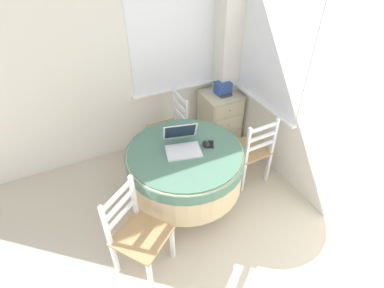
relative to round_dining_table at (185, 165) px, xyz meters
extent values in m
cube|color=white|center=(-0.84, 1.26, 0.72)|extent=(4.18, 0.06, 2.55)
cube|color=white|center=(0.43, 1.23, 0.94)|extent=(1.10, 0.01, 1.42)
cube|color=white|center=(0.43, 1.20, 0.22)|extent=(1.18, 0.07, 0.02)
cube|color=white|center=(1.25, 0.40, 0.94)|extent=(0.01, 1.10, 1.42)
cube|color=white|center=(1.22, 0.40, 0.22)|extent=(0.07, 1.18, 0.02)
cube|color=white|center=(1.12, 1.09, 0.72)|extent=(0.28, 0.28, 2.55)
cylinder|color=#4C3D2D|center=(0.00, 0.00, -0.54)|extent=(0.36, 0.36, 0.03)
cylinder|color=#4C3D2D|center=(0.00, 0.00, -0.17)|extent=(0.11, 0.11, 0.70)
cylinder|color=#CCB284|center=(0.00, 0.00, -0.03)|extent=(1.17, 1.17, 0.42)
cylinder|color=#4C7560|center=(0.00, 0.00, 0.12)|extent=(1.20, 1.20, 0.11)
cylinder|color=#4C7560|center=(0.00, 0.00, 0.18)|extent=(1.14, 1.14, 0.02)
cube|color=silver|center=(-0.02, -0.01, 0.20)|extent=(0.39, 0.31, 0.02)
cube|color=silver|center=(-0.02, 0.00, 0.21)|extent=(0.32, 0.21, 0.00)
cube|color=silver|center=(0.02, 0.16, 0.32)|extent=(0.36, 0.19, 0.22)
cube|color=#192338|center=(0.02, 0.15, 0.32)|extent=(0.32, 0.16, 0.19)
ellipsoid|color=black|center=(0.22, -0.03, 0.22)|extent=(0.07, 0.10, 0.05)
cube|color=black|center=(0.28, -0.03, 0.20)|extent=(0.10, 0.13, 0.01)
cube|color=black|center=(0.28, -0.03, 0.20)|extent=(0.08, 0.09, 0.00)
cube|color=#A87F51|center=(0.14, 0.83, -0.13)|extent=(0.42, 0.42, 0.02)
cube|color=silver|center=(-0.05, 1.01, -0.34)|extent=(0.03, 0.03, 0.42)
cube|color=silver|center=(-0.05, 0.65, -0.34)|extent=(0.03, 0.03, 0.42)
cube|color=silver|center=(0.32, 1.01, -0.34)|extent=(0.03, 0.03, 0.42)
cube|color=silver|center=(0.32, 0.65, -0.34)|extent=(0.03, 0.03, 0.42)
cube|color=silver|center=(0.32, 1.01, 0.11)|extent=(0.03, 0.03, 0.46)
cube|color=silver|center=(0.32, 0.65, 0.11)|extent=(0.03, 0.03, 0.46)
cube|color=silver|center=(0.32, 0.83, 0.29)|extent=(0.02, 0.36, 0.04)
cube|color=silver|center=(0.32, 0.83, 0.17)|extent=(0.02, 0.36, 0.04)
cube|color=silver|center=(0.32, 0.83, 0.05)|extent=(0.02, 0.36, 0.04)
cube|color=#A87F51|center=(0.84, 0.07, -0.13)|extent=(0.43, 0.44, 0.02)
cube|color=silver|center=(1.01, 0.26, -0.34)|extent=(0.04, 0.04, 0.42)
cube|color=silver|center=(0.65, 0.24, -0.34)|extent=(0.04, 0.04, 0.42)
cube|color=silver|center=(1.03, -0.11, -0.34)|extent=(0.04, 0.04, 0.42)
cube|color=silver|center=(0.67, -0.13, -0.34)|extent=(0.04, 0.04, 0.42)
cube|color=silver|center=(1.03, -0.11, 0.11)|extent=(0.03, 0.03, 0.46)
cube|color=silver|center=(0.67, -0.13, 0.11)|extent=(0.03, 0.03, 0.46)
cube|color=silver|center=(0.85, -0.12, 0.29)|extent=(0.36, 0.04, 0.04)
cube|color=silver|center=(0.85, -0.12, 0.17)|extent=(0.36, 0.04, 0.04)
cube|color=silver|center=(0.85, -0.12, 0.05)|extent=(0.36, 0.04, 0.04)
cube|color=#A87F51|center=(-0.66, -0.53, -0.13)|extent=(0.58, 0.59, 0.02)
cube|color=silver|center=(-0.69, -0.78, -0.34)|extent=(0.05, 0.05, 0.42)
cube|color=silver|center=(-0.40, -0.57, -0.34)|extent=(0.05, 0.05, 0.42)
cube|color=silver|center=(-0.91, -0.49, -0.34)|extent=(0.05, 0.05, 0.42)
cube|color=silver|center=(-0.62, -0.27, -0.34)|extent=(0.05, 0.05, 0.42)
cube|color=silver|center=(-0.91, -0.49, 0.11)|extent=(0.04, 0.04, 0.46)
cube|color=silver|center=(-0.62, -0.27, 0.11)|extent=(0.04, 0.04, 0.46)
cube|color=silver|center=(-0.77, -0.38, 0.29)|extent=(0.30, 0.23, 0.04)
cube|color=silver|center=(-0.77, -0.38, 0.17)|extent=(0.30, 0.23, 0.04)
cube|color=silver|center=(-0.77, -0.38, 0.05)|extent=(0.30, 0.23, 0.04)
cube|color=beige|center=(0.98, 0.96, -0.22)|extent=(0.48, 0.47, 0.67)
cube|color=beige|center=(0.98, 0.96, 0.12)|extent=(0.50, 0.50, 0.02)
cube|color=beige|center=(0.98, 0.72, 0.00)|extent=(0.42, 0.01, 0.19)
sphere|color=olive|center=(0.98, 0.71, 0.00)|extent=(0.02, 0.02, 0.02)
cube|color=beige|center=(0.98, 0.72, -0.22)|extent=(0.42, 0.01, 0.19)
sphere|color=olive|center=(0.98, 0.71, -0.22)|extent=(0.02, 0.02, 0.02)
cube|color=beige|center=(0.98, 0.72, -0.44)|extent=(0.42, 0.01, 0.19)
sphere|color=olive|center=(0.98, 0.71, -0.44)|extent=(0.02, 0.02, 0.02)
cube|color=#2D4C93|center=(1.00, 0.96, 0.21)|extent=(0.20, 0.17, 0.16)
cube|color=#3F3F44|center=(0.99, 0.93, 0.14)|extent=(0.17, 0.19, 0.02)
camera|label=1|loc=(-0.94, -2.09, 2.06)|focal=28.00mm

